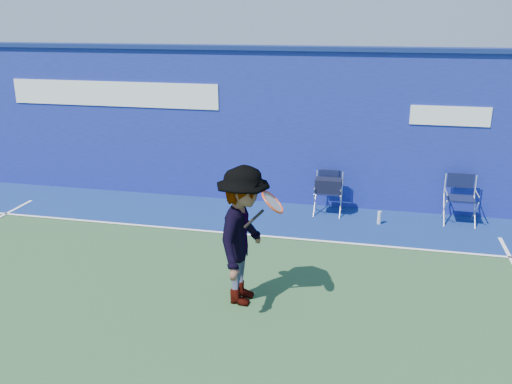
% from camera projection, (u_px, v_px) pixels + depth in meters
% --- Properties ---
extents(ground, '(80.00, 80.00, 0.00)m').
position_uv_depth(ground, '(165.00, 334.00, 6.46)').
color(ground, '#2A4E2A').
rests_on(ground, ground).
extents(stadium_wall, '(24.00, 0.50, 3.08)m').
position_uv_depth(stadium_wall, '(258.00, 125.00, 10.81)').
color(stadium_wall, navy).
rests_on(stadium_wall, ground).
extents(out_of_bounds_strip, '(24.00, 1.80, 0.01)m').
position_uv_depth(out_of_bounds_strip, '(245.00, 216.00, 10.27)').
color(out_of_bounds_strip, navy).
rests_on(out_of_bounds_strip, ground).
extents(court_lines, '(24.00, 12.00, 0.01)m').
position_uv_depth(court_lines, '(182.00, 308.00, 7.02)').
color(court_lines, white).
rests_on(court_lines, out_of_bounds_strip).
extents(directors_chair_left, '(0.49, 0.45, 0.83)m').
position_uv_depth(directors_chair_left, '(328.00, 197.00, 10.28)').
color(directors_chair_left, silver).
rests_on(directors_chair_left, ground).
extents(directors_chair_right, '(0.53, 0.48, 0.89)m').
position_uv_depth(directors_chair_right, '(459.00, 209.00, 9.84)').
color(directors_chair_right, silver).
rests_on(directors_chair_right, ground).
extents(water_bottle, '(0.07, 0.07, 0.25)m').
position_uv_depth(water_bottle, '(379.00, 218.00, 9.84)').
color(water_bottle, silver).
rests_on(water_bottle, ground).
extents(tennis_player, '(0.92, 1.22, 1.85)m').
position_uv_depth(tennis_player, '(243.00, 236.00, 6.96)').
color(tennis_player, '#EA4738').
rests_on(tennis_player, ground).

